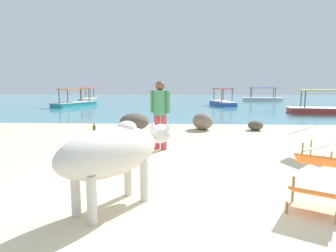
# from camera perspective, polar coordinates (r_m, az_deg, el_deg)

# --- Properties ---
(sand_beach) EXTENTS (18.00, 14.00, 0.04)m
(sand_beach) POSITION_cam_1_polar(r_m,az_deg,el_deg) (4.25, 1.21, -13.07)
(sand_beach) COLOR beige
(sand_beach) RESTS_ON ground
(water_surface) EXTENTS (60.00, 36.00, 0.03)m
(water_surface) POSITION_cam_1_polar(r_m,az_deg,el_deg) (26.00, 2.45, 4.88)
(water_surface) COLOR teal
(water_surface) RESTS_ON ground
(cow) EXTENTS (1.44, 1.76, 1.08)m
(cow) POSITION_cam_1_polar(r_m,az_deg,el_deg) (3.56, -10.78, -5.17)
(cow) COLOR beige
(cow) RESTS_ON sand_beach
(low_bench_table) EXTENTS (0.77, 0.45, 0.42)m
(low_bench_table) POSITION_cam_1_polar(r_m,az_deg,el_deg) (6.41, -13.78, -2.53)
(low_bench_table) COLOR #A37A4C
(low_bench_table) RESTS_ON sand_beach
(bottle) EXTENTS (0.07, 0.07, 0.30)m
(bottle) POSITION_cam_1_polar(r_m,az_deg,el_deg) (6.45, -14.69, -0.81)
(bottle) COLOR brown
(bottle) RESTS_ON low_bench_table
(deck_chair_near) EXTENTS (0.92, 0.91, 0.68)m
(deck_chair_near) POSITION_cam_1_polar(r_m,az_deg,el_deg) (6.69, 26.80, -2.43)
(deck_chair_near) COLOR #A37A4C
(deck_chair_near) RESTS_ON sand_beach
(deck_chair_far) EXTENTS (0.84, 0.93, 0.68)m
(deck_chair_far) POSITION_cam_1_polar(r_m,az_deg,el_deg) (4.01, 27.73, -9.28)
(deck_chair_far) COLOR #A37A4C
(deck_chair_far) RESTS_ON sand_beach
(person_standing) EXTENTS (0.48, 0.32, 1.62)m
(person_standing) POSITION_cam_1_polar(r_m,az_deg,el_deg) (6.63, -1.59, 3.29)
(person_standing) COLOR #CC3D47
(person_standing) RESTS_ON sand_beach
(shore_rock_large) EXTENTS (0.90, 1.02, 0.58)m
(shore_rock_large) POSITION_cam_1_polar(r_m,az_deg,el_deg) (9.79, 7.04, 0.98)
(shore_rock_large) COLOR gray
(shore_rock_large) RESTS_ON sand_beach
(shore_rock_medium) EXTENTS (0.68, 0.68, 0.32)m
(shore_rock_medium) POSITION_cam_1_polar(r_m,az_deg,el_deg) (10.03, 17.27, 0.11)
(shore_rock_medium) COLOR brown
(shore_rock_medium) RESTS_ON sand_beach
(shore_rock_small) EXTENTS (1.40, 1.40, 0.57)m
(shore_rock_small) POSITION_cam_1_polar(r_m,az_deg,el_deg) (9.66, -6.80, 0.88)
(shore_rock_small) COLOR brown
(shore_rock_small) RESTS_ON sand_beach
(boat_white) EXTENTS (3.78, 1.58, 1.29)m
(boat_white) POSITION_cam_1_polar(r_m,az_deg,el_deg) (28.94, 18.56, 5.39)
(boat_white) COLOR white
(boat_white) RESTS_ON water_surface
(boat_red) EXTENTS (3.79, 1.64, 1.29)m
(boat_red) POSITION_cam_1_polar(r_m,az_deg,el_deg) (17.63, 28.93, 3.14)
(boat_red) COLOR #C63833
(boat_red) RESTS_ON water_surface
(boat_blue) EXTENTS (1.69, 3.80, 1.29)m
(boat_blue) POSITION_cam_1_polar(r_m,az_deg,el_deg) (21.95, 10.94, 4.86)
(boat_blue) COLOR #3866B7
(boat_blue) RESTS_ON water_surface
(boat_teal) EXTENTS (2.43, 3.84, 1.29)m
(boat_teal) POSITION_cam_1_polar(r_m,az_deg,el_deg) (21.50, -18.34, 4.52)
(boat_teal) COLOR teal
(boat_teal) RESTS_ON water_surface
(boat_green) EXTENTS (1.72, 3.81, 1.29)m
(boat_green) POSITION_cam_1_polar(r_m,az_deg,el_deg) (26.98, -15.87, 5.32)
(boat_green) COLOR #338E66
(boat_green) RESTS_ON water_surface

